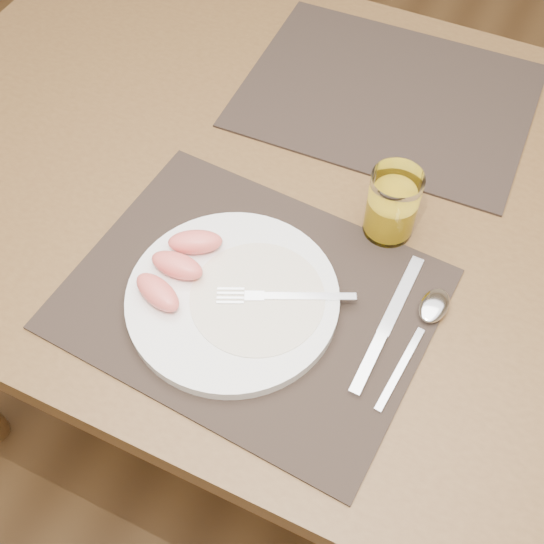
% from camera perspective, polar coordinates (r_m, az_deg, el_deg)
% --- Properties ---
extents(ground, '(5.00, 5.00, 0.00)m').
position_cam_1_polar(ground, '(1.63, 3.15, -10.82)').
color(ground, '#54381C').
rests_on(ground, ground).
extents(table, '(1.40, 0.90, 0.75)m').
position_cam_1_polar(table, '(1.06, 4.78, 3.94)').
color(table, brown).
rests_on(table, ground).
extents(placemat_near, '(0.47, 0.38, 0.00)m').
position_cam_1_polar(placemat_near, '(0.87, -1.85, -2.24)').
color(placemat_near, '#2C221B').
rests_on(placemat_near, table).
extents(placemat_far, '(0.46, 0.36, 0.00)m').
position_cam_1_polar(placemat_far, '(1.14, 9.62, 14.36)').
color(placemat_far, '#2C221B').
rests_on(placemat_far, table).
extents(plate, '(0.27, 0.27, 0.02)m').
position_cam_1_polar(plate, '(0.86, -3.31, -2.24)').
color(plate, white).
rests_on(plate, placemat_near).
extents(plate_dressing, '(0.17, 0.17, 0.00)m').
position_cam_1_polar(plate_dressing, '(0.85, -1.24, -2.14)').
color(plate_dressing, white).
rests_on(plate_dressing, plate).
extents(fork, '(0.17, 0.09, 0.00)m').
position_cam_1_polar(fork, '(0.85, 0.14, -2.05)').
color(fork, silver).
rests_on(fork, plate).
extents(knife, '(0.02, 0.22, 0.01)m').
position_cam_1_polar(knife, '(0.85, 9.22, -5.13)').
color(knife, silver).
rests_on(knife, placemat_near).
extents(spoon, '(0.04, 0.19, 0.01)m').
position_cam_1_polar(spoon, '(0.87, 13.02, -3.49)').
color(spoon, silver).
rests_on(spoon, placemat_near).
extents(juice_glass, '(0.07, 0.07, 0.10)m').
position_cam_1_polar(juice_glass, '(0.92, 10.00, 5.39)').
color(juice_glass, white).
rests_on(juice_glass, placemat_near).
extents(grapefruit_wedges, '(0.08, 0.15, 0.03)m').
position_cam_1_polar(grapefruit_wedges, '(0.87, -7.95, 0.50)').
color(grapefruit_wedges, '#F07062').
rests_on(grapefruit_wedges, plate).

